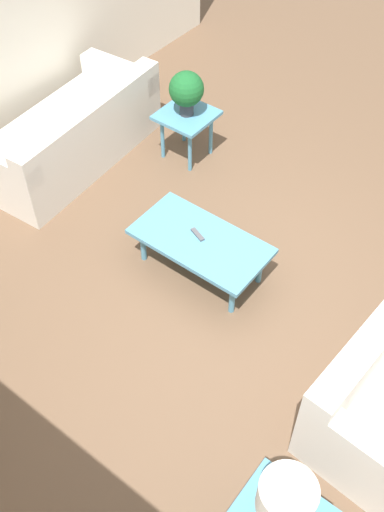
# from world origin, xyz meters

# --- Properties ---
(ground_plane) EXTENTS (14.00, 14.00, 0.00)m
(ground_plane) POSITION_xyz_m (0.00, 0.00, 0.00)
(ground_plane) COLOR brown
(sofa) EXTENTS (1.06, 2.06, 0.78)m
(sofa) POSITION_xyz_m (2.28, -0.45, 0.30)
(sofa) COLOR silver
(sofa) RESTS_ON ground_plane
(armchair) EXTENTS (0.87, 1.05, 0.80)m
(armchair) POSITION_xyz_m (-1.59, 0.48, 0.32)
(armchair) COLOR silver
(armchair) RESTS_ON ground_plane
(coffee_table) EXTENTS (1.16, 0.61, 0.39)m
(coffee_table) POSITION_xyz_m (0.29, -0.02, 0.35)
(coffee_table) COLOR teal
(coffee_table) RESTS_ON ground_plane
(side_table_plant) EXTENTS (0.53, 0.53, 0.52)m
(side_table_plant) POSITION_xyz_m (1.38, -1.22, 0.44)
(side_table_plant) COLOR teal
(side_table_plant) RESTS_ON ground_plane
(potted_plant) EXTENTS (0.35, 0.35, 0.46)m
(potted_plant) POSITION_xyz_m (1.38, -1.22, 0.79)
(potted_plant) COLOR #333338
(potted_plant) RESTS_ON side_table_plant
(table_lamp) EXTENTS (0.31, 0.31, 0.48)m
(table_lamp) POSITION_xyz_m (-1.46, 1.57, 0.84)
(table_lamp) COLOR #333333
(table_lamp) RESTS_ON side_table_lamp
(remote_control) EXTENTS (0.16, 0.09, 0.02)m
(remote_control) POSITION_xyz_m (0.34, -0.04, 0.40)
(remote_control) COLOR #4C4C51
(remote_control) RESTS_ON coffee_table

